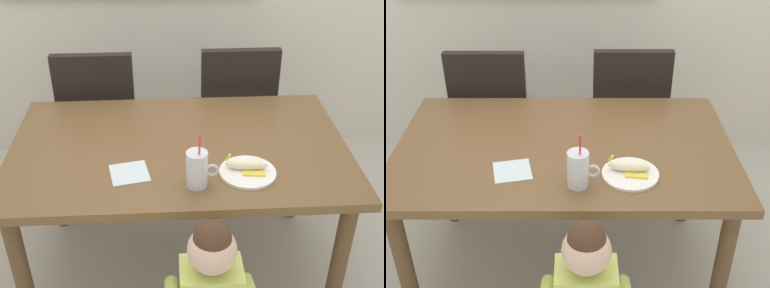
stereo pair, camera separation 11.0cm
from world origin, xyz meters
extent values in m
plane|color=#B7B2A8|center=(0.00, 0.00, 0.00)|extent=(24.00, 24.00, 0.00)
cube|color=brown|center=(0.00, 0.00, 0.72)|extent=(1.48, 0.91, 0.04)
cylinder|color=brown|center=(-0.66, -0.38, 0.35)|extent=(0.07, 0.07, 0.70)
cylinder|color=brown|center=(0.66, -0.38, 0.35)|extent=(0.07, 0.07, 0.70)
cylinder|color=brown|center=(-0.66, 0.38, 0.35)|extent=(0.07, 0.07, 0.70)
cylinder|color=brown|center=(0.66, 0.38, 0.35)|extent=(0.07, 0.07, 0.70)
cube|color=black|center=(-0.43, 0.74, 0.45)|extent=(0.44, 0.44, 0.06)
cube|color=black|center=(-0.43, 0.54, 0.72)|extent=(0.42, 0.05, 0.48)
cylinder|color=black|center=(-0.24, 0.93, 0.21)|extent=(0.04, 0.04, 0.42)
cylinder|color=black|center=(-0.62, 0.93, 0.21)|extent=(0.04, 0.04, 0.42)
cylinder|color=black|center=(-0.24, 0.55, 0.21)|extent=(0.04, 0.04, 0.42)
cylinder|color=black|center=(-0.62, 0.55, 0.21)|extent=(0.04, 0.04, 0.42)
cube|color=black|center=(0.35, 0.77, 0.45)|extent=(0.44, 0.44, 0.06)
cube|color=black|center=(0.35, 0.57, 0.72)|extent=(0.42, 0.05, 0.48)
cylinder|color=black|center=(0.54, 0.96, 0.21)|extent=(0.04, 0.04, 0.42)
cylinder|color=black|center=(0.16, 0.96, 0.21)|extent=(0.04, 0.04, 0.42)
cylinder|color=black|center=(0.54, 0.58, 0.21)|extent=(0.04, 0.04, 0.42)
cylinder|color=black|center=(0.16, 0.58, 0.21)|extent=(0.04, 0.04, 0.42)
sphere|color=beige|center=(0.09, -0.64, 0.72)|extent=(0.17, 0.17, 0.17)
sphere|color=#472D1E|center=(0.09, -0.64, 0.77)|extent=(0.13, 0.13, 0.13)
cylinder|color=silver|center=(0.06, -0.30, 0.82)|extent=(0.08, 0.08, 0.15)
cylinder|color=#B2D184|center=(0.06, -0.30, 0.79)|extent=(0.07, 0.07, 0.08)
torus|color=silver|center=(0.12, -0.30, 0.81)|extent=(0.06, 0.01, 0.06)
cylinder|color=#E5333F|center=(0.07, -0.30, 0.89)|extent=(0.01, 0.07, 0.21)
cylinder|color=white|center=(0.27, -0.23, 0.75)|extent=(0.23, 0.23, 0.01)
ellipsoid|color=#F4EAC6|center=(0.27, -0.22, 0.78)|extent=(0.17, 0.06, 0.04)
cube|color=yellow|center=(0.29, -0.26, 0.76)|extent=(0.09, 0.04, 0.01)
cube|color=yellow|center=(0.29, -0.18, 0.76)|extent=(0.09, 0.04, 0.01)
cylinder|color=yellow|center=(0.19, -0.21, 0.81)|extent=(0.02, 0.01, 0.03)
cube|color=silver|center=(-0.21, -0.21, 0.75)|extent=(0.18, 0.18, 0.00)
camera|label=1|loc=(-0.05, -1.84, 1.89)|focal=45.98mm
camera|label=2|loc=(0.06, -1.84, 1.89)|focal=45.98mm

